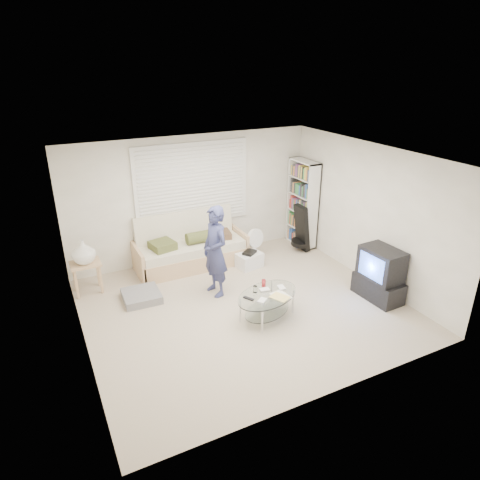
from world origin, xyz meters
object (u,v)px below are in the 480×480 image
futon_sofa (190,249)px  bookshelf (302,204)px  tv_unit (380,275)px  coffee_table (267,299)px

futon_sofa → bookshelf: 2.62m
tv_unit → coffee_table: 2.03m
bookshelf → coffee_table: bearing=-133.7°
futon_sofa → coffee_table: (0.43, -2.31, -0.01)m
tv_unit → futon_sofa: bearing=132.7°
futon_sofa → coffee_table: futon_sofa is taller
tv_unit → coffee_table: tv_unit is taller
futon_sofa → tv_unit: bearing=-47.3°
futon_sofa → tv_unit: size_ratio=2.35×
futon_sofa → bookshelf: (2.55, -0.08, 0.59)m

